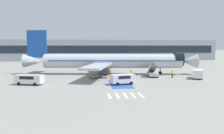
% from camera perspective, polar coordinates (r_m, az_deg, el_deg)
% --- Properties ---
extents(ground_plane, '(600.00, 600.00, 0.00)m').
position_cam_1_polar(ground_plane, '(57.04, 1.48, -1.93)').
color(ground_plane, gray).
extents(apron_leadline_yellow, '(79.07, 9.79, 0.01)m').
position_cam_1_polar(apron_leadline_yellow, '(57.27, 0.13, -1.89)').
color(apron_leadline_yellow, gold).
rests_on(apron_leadline_yellow, ground_plane).
extents(apron_stand_patch_blue, '(4.07, 10.06, 0.01)m').
position_cam_1_polar(apron_stand_patch_blue, '(42.91, 2.13, -4.42)').
color(apron_stand_patch_blue, '#2856A8').
rests_on(apron_stand_patch_blue, ground_plane).
extents(apron_walkway_bar_0, '(0.44, 3.60, 0.01)m').
position_cam_1_polar(apron_walkway_bar_0, '(32.74, -0.68, -7.57)').
color(apron_walkway_bar_0, silver).
rests_on(apron_walkway_bar_0, ground_plane).
extents(apron_walkway_bar_1, '(0.44, 3.60, 0.01)m').
position_cam_1_polar(apron_walkway_bar_1, '(32.86, 1.42, -7.52)').
color(apron_walkway_bar_1, silver).
rests_on(apron_walkway_bar_1, ground_plane).
extents(apron_walkway_bar_2, '(0.44, 3.60, 0.01)m').
position_cam_1_polar(apron_walkway_bar_2, '(33.03, 3.50, -7.46)').
color(apron_walkway_bar_2, silver).
rests_on(apron_walkway_bar_2, ground_plane).
extents(apron_walkway_bar_3, '(0.44, 3.60, 0.01)m').
position_cam_1_polar(apron_walkway_bar_3, '(33.24, 5.56, -7.39)').
color(apron_walkway_bar_3, silver).
rests_on(apron_walkway_bar_3, ground_plane).
extents(apron_walkway_bar_4, '(0.44, 3.60, 0.01)m').
position_cam_1_polar(apron_walkway_bar_4, '(33.49, 7.59, -7.32)').
color(apron_walkway_bar_4, silver).
rests_on(apron_walkway_bar_4, ground_plane).
extents(airliner, '(45.26, 31.82, 11.47)m').
position_cam_1_polar(airliner, '(56.94, -0.55, 1.59)').
color(airliner, '#B7BCC4').
rests_on(airliner, ground_plane).
extents(boarding_stairs_forward, '(2.76, 5.42, 3.72)m').
position_cam_1_polar(boarding_stairs_forward, '(53.52, 10.59, -1.49)').
color(boarding_stairs_forward, '#ADB2BA').
rests_on(boarding_stairs_forward, ground_plane).
extents(fuel_tanker, '(3.77, 9.49, 3.69)m').
position_cam_1_polar(fuel_tanker, '(81.12, -7.27, 1.59)').
color(fuel_tanker, '#38383D').
rests_on(fuel_tanker, ground_plane).
extents(service_van_1, '(5.54, 3.18, 1.94)m').
position_cam_1_polar(service_van_1, '(44.51, -20.82, -2.90)').
color(service_van_1, silver).
rests_on(service_van_1, ground_plane).
extents(service_van_2, '(4.83, 2.91, 1.94)m').
position_cam_1_polar(service_van_2, '(42.18, 2.79, -2.98)').
color(service_van_2, silver).
rests_on(service_van_2, ground_plane).
extents(service_van_3, '(4.14, 5.33, 2.03)m').
position_cam_1_polar(service_van_3, '(53.39, 21.51, -1.51)').
color(service_van_3, silver).
rests_on(service_van_3, ground_plane).
extents(baggage_cart, '(2.75, 2.98, 0.87)m').
position_cam_1_polar(baggage_cart, '(50.62, -4.43, -2.61)').
color(baggage_cart, gray).
rests_on(baggage_cart, ground_plane).
extents(ground_crew_0, '(0.40, 0.49, 1.83)m').
position_cam_1_polar(ground_crew_0, '(52.81, 15.48, -1.57)').
color(ground_crew_0, black).
rests_on(ground_crew_0, ground_plane).
extents(ground_crew_1, '(0.47, 0.46, 1.72)m').
position_cam_1_polar(ground_crew_1, '(53.42, 5.03, -1.39)').
color(ground_crew_1, black).
rests_on(ground_crew_1, ground_plane).
extents(ground_crew_2, '(0.49, 0.38, 1.61)m').
position_cam_1_polar(ground_crew_2, '(53.96, -0.37, -1.37)').
color(ground_crew_2, black).
rests_on(ground_crew_2, ground_plane).
extents(traffic_cone_0, '(0.51, 0.51, 0.57)m').
position_cam_1_polar(traffic_cone_0, '(50.99, -17.46, -2.76)').
color(traffic_cone_0, orange).
rests_on(traffic_cone_0, ground_plane).
extents(traffic_cone_1, '(0.55, 0.55, 0.61)m').
position_cam_1_polar(traffic_cone_1, '(54.20, -17.63, -2.26)').
color(traffic_cone_1, orange).
rests_on(traffic_cone_1, ground_plane).
extents(traffic_cone_2, '(0.41, 0.41, 0.46)m').
position_cam_1_polar(traffic_cone_2, '(54.14, -5.17, -2.11)').
color(traffic_cone_2, orange).
rests_on(traffic_cone_2, ground_plane).
extents(terminal_building, '(115.69, 12.10, 10.37)m').
position_cam_1_polar(terminal_building, '(113.33, -2.33, 4.43)').
color(terminal_building, '#89939E').
rests_on(terminal_building, ground_plane).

